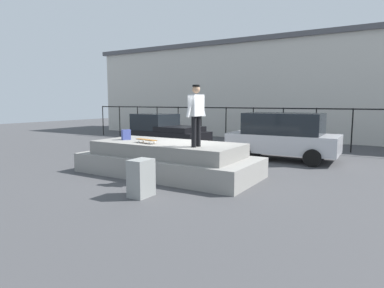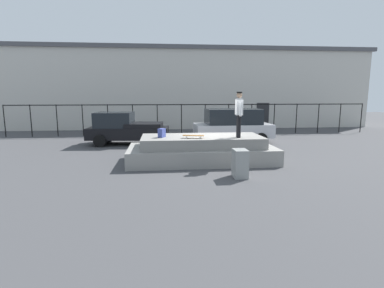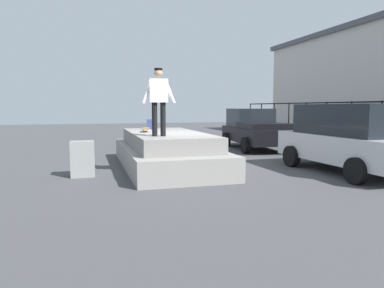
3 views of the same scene
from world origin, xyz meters
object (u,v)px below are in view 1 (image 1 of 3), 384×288
object	(u,v)px
car_black_pickup_near	(164,132)
car_silver_hatchback_mid	(283,135)
backpack	(126,135)
skateboarder	(196,111)
skateboard	(146,140)
utility_box	(141,178)

from	to	relation	value
car_black_pickup_near	car_silver_hatchback_mid	size ratio (longest dim) A/B	1.02
car_black_pickup_near	car_silver_hatchback_mid	world-z (taller)	car_silver_hatchback_mid
backpack	car_black_pickup_near	bearing A→B (deg)	-126.60
skateboarder	backpack	size ratio (longest dim) A/B	5.15
backpack	car_silver_hatchback_mid	distance (m)	6.26
car_black_pickup_near	skateboard	bearing A→B (deg)	-59.05
skateboarder	car_black_pickup_near	bearing A→B (deg)	133.50
skateboarder	car_black_pickup_near	world-z (taller)	skateboarder
utility_box	backpack	bearing A→B (deg)	138.40
skateboard	car_silver_hatchback_mid	size ratio (longest dim) A/B	0.19
skateboarder	car_black_pickup_near	xyz separation A→B (m)	(-4.90, 5.16, -1.20)
backpack	skateboard	bearing A→B (deg)	103.63
car_silver_hatchback_mid	skateboarder	bearing A→B (deg)	-101.14
car_black_pickup_near	utility_box	world-z (taller)	car_black_pickup_near
skateboard	car_silver_hatchback_mid	world-z (taller)	car_silver_hatchback_mid
car_black_pickup_near	backpack	bearing A→B (deg)	-68.21
car_black_pickup_near	utility_box	size ratio (longest dim) A/B	4.75
backpack	car_silver_hatchback_mid	size ratio (longest dim) A/B	0.08
skateboard	car_silver_hatchback_mid	distance (m)	5.91
utility_box	car_silver_hatchback_mid	bearing A→B (deg)	78.67
utility_box	skateboard	bearing A→B (deg)	125.69
car_silver_hatchback_mid	utility_box	size ratio (longest dim) A/B	4.65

